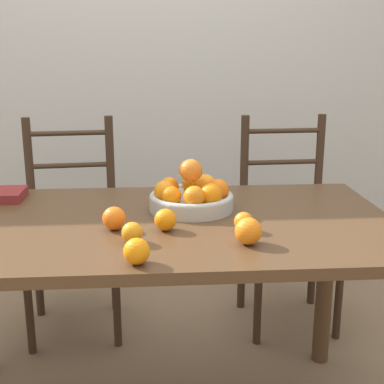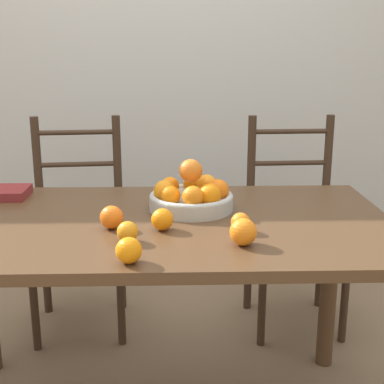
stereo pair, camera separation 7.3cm
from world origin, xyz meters
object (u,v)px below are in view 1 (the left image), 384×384
Objects in this scene: orange_loose_5 at (131,233)px; orange_loose_2 at (164,220)px; fruit_bowl at (191,194)px; orange_loose_1 at (242,222)px; chair_left at (72,234)px; chair_right at (286,229)px; orange_loose_4 at (247,231)px; orange_loose_0 at (113,218)px; orange_loose_3 at (135,251)px.

orange_loose_2 is at bearing 46.06° from orange_loose_5.
fruit_bowl reaches higher than orange_loose_5.
orange_loose_1 is at bearing -59.02° from fruit_bowl.
orange_loose_1 is 0.88× the size of orange_loose_2.
chair_left and chair_right have the same top height.
orange_loose_4 is 0.08× the size of chair_left.
fruit_bowl is at bearing -131.55° from chair_right.
orange_loose_0 is 1.17m from chair_right.
fruit_bowl is at bearing 120.98° from orange_loose_1.
fruit_bowl is 0.51m from orange_loose_3.
orange_loose_4 is (0.31, 0.12, 0.00)m from orange_loose_3.
fruit_bowl is 0.38m from orange_loose_4.
chair_right is (1.03, 0.00, 0.00)m from chair_left.
chair_left is (-0.65, 0.98, -0.34)m from orange_loose_4.
orange_loose_4 reaches higher than orange_loose_3.
orange_loose_0 is 0.07× the size of chair_right.
chair_left is (-0.66, 0.86, -0.33)m from orange_loose_1.
orange_loose_3 is (-0.08, -0.26, 0.00)m from orange_loose_2.
orange_loose_3 reaches higher than orange_loose_5.
chair_left reaches higher than orange_loose_3.
orange_loose_2 is 1.00m from chair_left.
orange_loose_4 is (0.23, -0.14, 0.01)m from orange_loose_2.
orange_loose_4 is at bearing -113.31° from chair_right.
orange_loose_4 is 1.27× the size of orange_loose_5.
chair_right reaches higher than orange_loose_5.
fruit_bowl is at bearing 37.51° from orange_loose_0.
chair_right is at bearing 67.08° from orange_loose_1.
orange_loose_4 is at bearing -21.72° from orange_loose_0.
chair_right is at bearing 69.20° from orange_loose_4.
chair_left is at bearing 129.51° from fruit_bowl.
fruit_bowl is at bearing 65.76° from orange_loose_2.
chair_right is at bearing 54.29° from orange_loose_2.
orange_loose_1 is at bearing -115.43° from chair_right.
orange_loose_1 is 0.97× the size of orange_loose_5.
chair_right is (0.70, 0.94, -0.33)m from orange_loose_5.
chair_right is (0.61, 0.84, -0.34)m from orange_loose_2.
orange_loose_3 is (-0.18, -0.47, -0.02)m from fruit_bowl.
chair_left reaches higher than orange_loose_4.
orange_loose_1 is 0.86× the size of orange_loose_3.
orange_loose_3 is 0.07× the size of chair_right.
orange_loose_1 is 0.24m from orange_loose_2.
fruit_bowl reaches higher than orange_loose_4.
orange_loose_5 is at bearing -63.73° from orange_loose_0.
orange_loose_0 is 0.16m from orange_loose_2.
orange_loose_0 is 0.29m from orange_loose_3.
chair_left is 1.03m from chair_right.
chair_right is at bearing 53.30° from orange_loose_5.
orange_loose_4 is at bearing -92.95° from orange_loose_1.
chair_left is (-0.26, 0.82, -0.34)m from orange_loose_0.
chair_left reaches higher than fruit_bowl.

